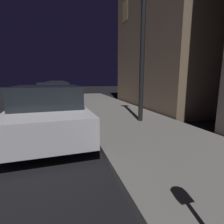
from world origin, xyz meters
The scene contains 5 objects.
car_white centered at (2.85, 4.93, 0.72)m, with size 2.27×4.21×1.43m.
car_blue centered at (2.85, 10.48, 0.70)m, with size 2.08×4.37×1.43m.
car_yellow_cab centered at (2.85, 16.77, 0.71)m, with size 2.21×4.59×1.43m.
car_red centered at (2.85, 23.45, 0.72)m, with size 2.24×4.32×1.43m.
street_lamp centered at (5.90, 5.39, 4.01)m, with size 0.44×0.44×5.90m.
Camera 1 is at (3.21, -0.27, 1.61)m, focal length 28.41 mm.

